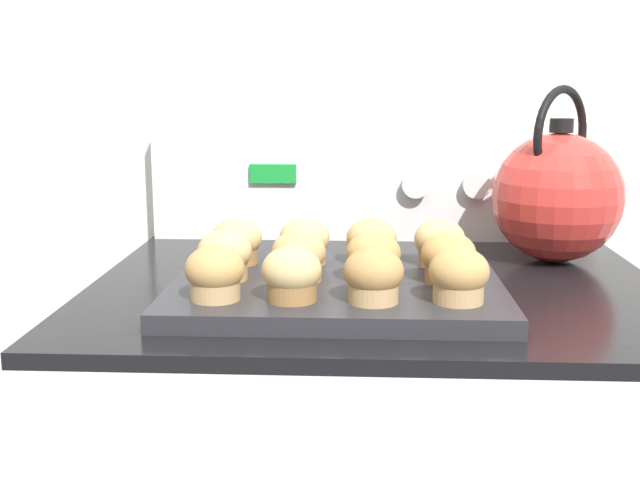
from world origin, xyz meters
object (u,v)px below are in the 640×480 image
at_px(muffin_r1_c2, 373,258).
at_px(muffin_r2_c3, 440,243).
at_px(muffin_pan, 337,290).
at_px(muffin_r0_c0, 215,274).
at_px(muffin_r0_c3, 459,276).
at_px(muffin_r1_c1, 299,257).
at_px(muffin_r1_c0, 225,256).
at_px(tea_kettle, 558,195).
at_px(muffin_r2_c1, 305,242).
at_px(muffin_r0_c1, 292,275).
at_px(muffin_r2_c2, 372,243).
at_px(muffin_r1_c3, 448,258).
at_px(muffin_r2_c0, 237,242).
at_px(muffin_r0_c2, 373,276).

height_order(muffin_r1_c2, muffin_r2_c3, same).
xyz_separation_m(muffin_pan, muffin_r0_c0, (-0.13, -0.09, 0.04)).
bearing_deg(muffin_r1_c2, muffin_r0_c0, -153.25).
xyz_separation_m(muffin_r0_c3, muffin_r1_c1, (-0.18, 0.09, 0.00)).
relative_size(muffin_r1_c0, muffin_r1_c2, 1.00).
bearing_deg(muffin_r1_c0, tea_kettle, 26.20).
bearing_deg(muffin_r2_c1, muffin_r0_c1, -90.58).
height_order(muffin_r0_c3, tea_kettle, tea_kettle).
bearing_deg(muffin_pan, muffin_r1_c2, -0.75).
distance_m(muffin_r1_c0, tea_kettle, 0.50).
height_order(muffin_r2_c2, muffin_r2_c3, same).
height_order(muffin_r2_c1, muffin_r2_c3, same).
height_order(muffin_r1_c3, muffin_r2_c0, same).
height_order(muffin_r1_c0, muffin_r1_c1, same).
xyz_separation_m(muffin_pan, muffin_r0_c3, (0.14, -0.09, 0.04)).
height_order(muffin_r1_c0, muffin_r2_c0, same).
distance_m(muffin_r0_c2, tea_kettle, 0.42).
height_order(muffin_r0_c0, muffin_r0_c2, same).
bearing_deg(muffin_r2_c3, muffin_r1_c2, -133.83).
relative_size(muffin_r1_c0, muffin_r2_c0, 1.00).
xyz_separation_m(muffin_r0_c2, muffin_r1_c1, (-0.09, 0.09, 0.00)).
bearing_deg(muffin_r0_c3, muffin_r2_c1, 135.31).
bearing_deg(muffin_r2_c3, muffin_r0_c1, -134.71).
bearing_deg(muffin_r2_c1, muffin_r0_c3, -44.69).
height_order(muffin_r1_c3, muffin_r2_c2, same).
height_order(muffin_r0_c0, muffin_r1_c1, same).
distance_m(muffin_r1_c0, muffin_r2_c1, 0.13).
bearing_deg(muffin_r0_c2, muffin_r0_c3, 2.68).
height_order(muffin_r0_c0, muffin_r1_c2, same).
bearing_deg(muffin_r0_c0, muffin_r2_c1, 64.28).
distance_m(muffin_r2_c1, muffin_r2_c2, 0.09).
distance_m(muffin_r0_c0, muffin_r1_c3, 0.28).
relative_size(muffin_pan, muffin_r1_c2, 6.02).
bearing_deg(muffin_r0_c3, muffin_r0_c0, -179.62).
height_order(muffin_r2_c1, muffin_r2_c2, same).
relative_size(muffin_r1_c1, muffin_r2_c1, 1.00).
xyz_separation_m(muffin_r0_c1, muffin_r2_c3, (0.18, 0.18, 0.00)).
height_order(muffin_r1_c0, muffin_r1_c2, same).
distance_m(muffin_pan, muffin_r1_c3, 0.14).
relative_size(muffin_r0_c2, muffin_r1_c3, 1.00).
height_order(muffin_r0_c1, muffin_r0_c2, same).
distance_m(muffin_pan, muffin_r0_c2, 0.11).
distance_m(muffin_r0_c0, muffin_r1_c2, 0.20).
bearing_deg(muffin_r1_c3, muffin_r2_c3, 91.16).
height_order(muffin_r0_c1, muffin_r2_c1, same).
distance_m(muffin_r0_c1, muffin_r0_c2, 0.09).
bearing_deg(muffin_r1_c3, tea_kettle, 51.03).
bearing_deg(muffin_r1_c0, muffin_r0_c1, -45.51).
distance_m(muffin_r1_c0, muffin_r1_c2, 0.18).
distance_m(muffin_r0_c0, muffin_r1_c1, 0.12).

